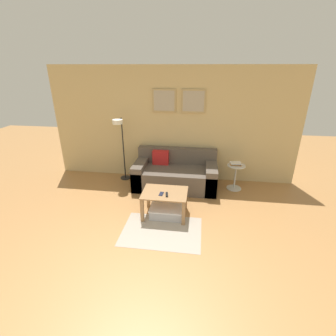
{
  "coord_description": "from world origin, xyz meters",
  "views": [
    {
      "loc": [
        0.66,
        -1.9,
        2.53
      ],
      "look_at": [
        0.11,
        2.03,
        0.85
      ],
      "focal_mm": 26.0,
      "sensor_mm": 36.0,
      "label": 1
    }
  ],
  "objects": [
    {
      "name": "floor_lamp",
      "position": [
        -1.1,
        3.09,
        1.06
      ],
      "size": [
        0.24,
        0.48,
        1.48
      ],
      "color": "black",
      "rests_on": "ground_plane"
    },
    {
      "name": "ground_plane",
      "position": [
        0.0,
        0.0,
        0.0
      ],
      "size": [
        16.0,
        16.0,
        0.0
      ],
      "primitive_type": "plane",
      "color": "#A87542"
    },
    {
      "name": "remote_control",
      "position": [
        0.13,
        1.74,
        0.47
      ],
      "size": [
        0.06,
        0.15,
        0.02
      ],
      "primitive_type": "cube",
      "rotation": [
        0.0,
        0.0,
        0.16
      ],
      "color": "black",
      "rests_on": "coffee_table"
    },
    {
      "name": "couch",
      "position": [
        0.14,
        3.03,
        0.28
      ],
      "size": [
        1.8,
        0.93,
        0.79
      ],
      "color": "brown",
      "rests_on": "ground_plane"
    },
    {
      "name": "storage_bin",
      "position": [
        0.13,
        1.81,
        0.09
      ],
      "size": [
        0.62,
        0.42,
        0.18
      ],
      "color": "#B2B2B7",
      "rests_on": "ground_plane"
    },
    {
      "name": "cell_phone",
      "position": [
        0.03,
        1.76,
        0.47
      ],
      "size": [
        0.08,
        0.15,
        0.01
      ],
      "primitive_type": "cube",
      "rotation": [
        0.0,
        0.0,
        -0.08
      ],
      "color": "#1E2338",
      "rests_on": "coffee_table"
    },
    {
      "name": "area_rug",
      "position": [
        0.1,
        1.34,
        0.0
      ],
      "size": [
        1.29,
        0.92,
        0.01
      ],
      "primitive_type": "cube",
      "color": "#A39989",
      "rests_on": "ground_plane"
    },
    {
      "name": "book_stack",
      "position": [
        1.44,
        3.09,
        0.59
      ],
      "size": [
        0.26,
        0.21,
        0.05
      ],
      "color": "#D18438",
      "rests_on": "side_table"
    },
    {
      "name": "wall_back",
      "position": [
        0.0,
        3.52,
        1.28
      ],
      "size": [
        5.6,
        0.09,
        2.55
      ],
      "color": "tan",
      "rests_on": "ground_plane"
    },
    {
      "name": "side_table",
      "position": [
        1.45,
        3.06,
        0.34
      ],
      "size": [
        0.38,
        0.38,
        0.56
      ],
      "color": "silver",
      "rests_on": "ground_plane"
    },
    {
      "name": "coffee_table",
      "position": [
        0.08,
        1.83,
        0.37
      ],
      "size": [
        0.79,
        0.59,
        0.46
      ],
      "color": "#997047",
      "rests_on": "ground_plane"
    }
  ]
}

